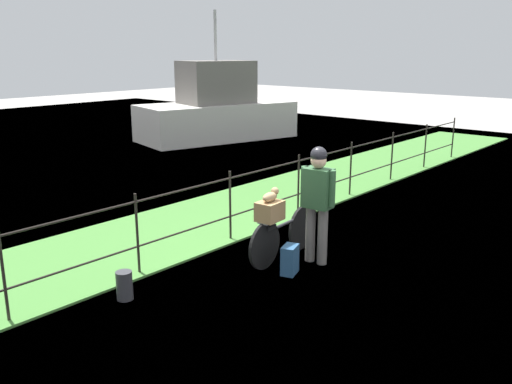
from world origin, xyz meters
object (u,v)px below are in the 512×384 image
Objects in this scene: wooden_crate at (270,211)px; bicycle_main at (283,235)px; terrier_dog at (271,196)px; backpack_on_paving at (290,260)px; mooring_bollard at (124,285)px; moored_boat_mid at (217,111)px; cyclist_person at (318,195)px.

bicycle_main is at bearing 4.38° from wooden_crate.
terrier_dog reaches higher than bicycle_main.
bicycle_main is at bearing 28.20° from backpack_on_paving.
mooring_bollard is 12.33m from moored_boat_mid.
wooden_crate reaches higher than backpack_on_paving.
backpack_on_paving is (-0.37, -0.41, -0.16)m from bicycle_main.
terrier_dog is 0.88× the size of mooring_bollard.
backpack_on_paving is 2.21m from mooring_bollard.
backpack_on_paving is at bearing -93.81° from wooden_crate.
moored_boat_mid is (7.13, 8.50, 0.59)m from bicycle_main.
mooring_bollard is (-1.97, 0.66, -0.63)m from wooden_crate.
moored_boat_mid reaches higher than backpack_on_paving.
bicycle_main is 0.98× the size of cyclist_person.
wooden_crate is 11.35m from moored_boat_mid.
backpack_on_paving is at bearing -130.11° from moored_boat_mid.
cyclist_person is at bearing -65.32° from bicycle_main.
wooden_crate is at bearing 143.31° from cyclist_person.
moored_boat_mid reaches higher than terrier_dog.
cyclist_person is 2.86m from mooring_bollard.
moored_boat_mid is at bearing 30.69° from backpack_on_paving.
backpack_on_paving is (-0.05, -0.38, -0.82)m from terrier_dog.
moored_boat_mid is (9.46, 7.87, 0.77)m from mooring_bollard.
moored_boat_mid is at bearing 48.83° from terrier_dog.
bicycle_main is 2.41m from mooring_bollard.
cyclist_person is 4.66× the size of mooring_bollard.
mooring_bollard is (-2.00, 0.66, -0.84)m from terrier_dog.
bicycle_main is at bearing -129.99° from moored_boat_mid.
mooring_bollard is at bearing 164.77° from bicycle_main.
mooring_bollard is at bearing 161.79° from terrier_dog.
backpack_on_paving is at bearing 177.11° from cyclist_person.
wooden_crate is 0.22× the size of cyclist_person.
terrier_dog is at bearing -18.21° from mooring_bollard.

